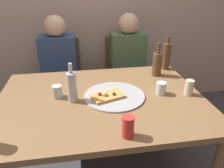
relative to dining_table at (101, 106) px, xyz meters
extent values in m
cube|color=olive|center=(0.00, 0.00, 0.05)|extent=(1.44, 1.04, 0.04)
cylinder|color=olive|center=(-0.66, 0.46, -0.31)|extent=(0.06, 0.06, 0.68)
cylinder|color=olive|center=(0.66, 0.46, -0.31)|extent=(0.06, 0.06, 0.68)
cylinder|color=#ADADB2|center=(0.09, 0.00, 0.08)|extent=(0.43, 0.43, 0.01)
cube|color=tan|center=(0.04, -0.02, 0.09)|extent=(0.25, 0.19, 0.02)
sphere|color=#EAD184|center=(0.02, -0.03, 0.11)|extent=(0.04, 0.04, 0.04)
sphere|color=#2D381E|center=(0.09, -0.03, 0.11)|extent=(0.02, 0.02, 0.02)
sphere|color=#B22D23|center=(-0.01, -0.02, 0.11)|extent=(0.03, 0.03, 0.03)
cylinder|color=brown|center=(0.51, 0.31, 0.17)|extent=(0.08, 0.08, 0.20)
cylinder|color=brown|center=(0.51, 0.31, 0.31)|extent=(0.03, 0.03, 0.09)
cylinder|color=#B2BCC1|center=(-0.19, -0.01, 0.17)|extent=(0.07, 0.07, 0.20)
cylinder|color=#B2BCC1|center=(-0.19, -0.01, 0.31)|extent=(0.02, 0.02, 0.07)
cylinder|color=brown|center=(0.65, 0.44, 0.19)|extent=(0.07, 0.07, 0.24)
cylinder|color=brown|center=(0.65, 0.44, 0.34)|extent=(0.03, 0.03, 0.06)
cylinder|color=silver|center=(0.43, -0.01, 0.12)|extent=(0.07, 0.07, 0.09)
cylinder|color=beige|center=(0.62, -0.05, 0.13)|extent=(0.06, 0.06, 0.11)
cylinder|color=#B7C6BC|center=(-0.30, 0.06, 0.12)|extent=(0.07, 0.07, 0.09)
cylinder|color=red|center=(0.09, -0.43, 0.13)|extent=(0.07, 0.07, 0.12)
cube|color=brown|center=(-0.34, 0.84, -0.20)|extent=(0.44, 0.44, 0.05)
cube|color=brown|center=(-0.34, 1.04, 0.02)|extent=(0.44, 0.04, 0.45)
cylinder|color=brown|center=(-0.15, 0.65, -0.44)|extent=(0.04, 0.04, 0.42)
cylinder|color=brown|center=(-0.53, 0.65, -0.44)|extent=(0.04, 0.04, 0.42)
cylinder|color=brown|center=(-0.15, 1.03, -0.44)|extent=(0.04, 0.04, 0.42)
cylinder|color=brown|center=(-0.53, 1.03, -0.44)|extent=(0.04, 0.04, 0.42)
cube|color=brown|center=(0.39, 0.84, -0.20)|extent=(0.44, 0.44, 0.05)
cube|color=brown|center=(0.39, 1.04, 0.02)|extent=(0.44, 0.04, 0.45)
cylinder|color=brown|center=(0.58, 0.65, -0.44)|extent=(0.04, 0.04, 0.42)
cylinder|color=brown|center=(0.20, 0.65, -0.44)|extent=(0.04, 0.04, 0.42)
cylinder|color=brown|center=(0.58, 1.03, -0.44)|extent=(0.04, 0.04, 0.42)
cylinder|color=brown|center=(0.20, 1.03, -0.44)|extent=(0.04, 0.04, 0.42)
cube|color=navy|center=(-0.34, 0.86, 0.06)|extent=(0.36, 0.22, 0.52)
sphere|color=beige|center=(-0.34, 0.86, 0.41)|extent=(0.21, 0.21, 0.21)
cylinder|color=black|center=(-0.26, 0.66, -0.20)|extent=(0.12, 0.40, 0.12)
cylinder|color=black|center=(-0.42, 0.66, -0.20)|extent=(0.12, 0.40, 0.12)
cylinder|color=black|center=(-0.26, 0.46, -0.43)|extent=(0.11, 0.11, 0.45)
cylinder|color=black|center=(-0.42, 0.46, -0.43)|extent=(0.11, 0.11, 0.45)
cube|color=#4C6B47|center=(0.39, 0.86, 0.06)|extent=(0.36, 0.22, 0.52)
sphere|color=beige|center=(0.39, 0.86, 0.41)|extent=(0.21, 0.21, 0.21)
cylinder|color=black|center=(0.47, 0.66, -0.20)|extent=(0.12, 0.40, 0.12)
cylinder|color=black|center=(0.31, 0.66, -0.20)|extent=(0.12, 0.40, 0.12)
cylinder|color=black|center=(0.47, 0.46, -0.43)|extent=(0.11, 0.11, 0.45)
cylinder|color=black|center=(0.31, 0.46, -0.43)|extent=(0.11, 0.11, 0.45)
camera|label=1|loc=(-0.13, -1.30, 0.82)|focal=34.42mm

